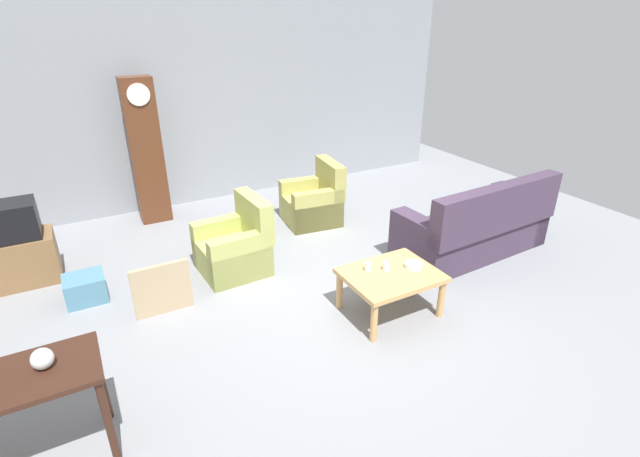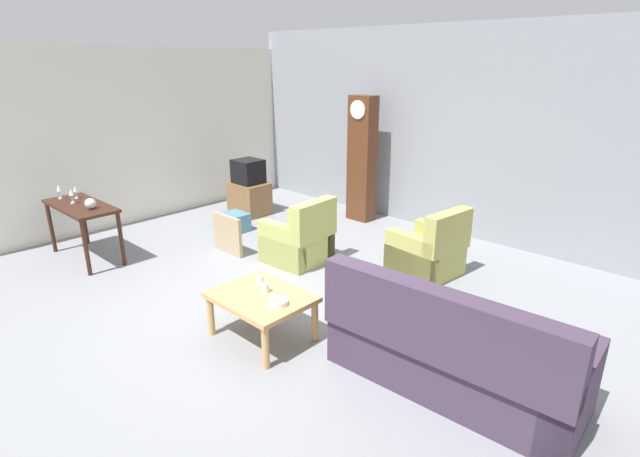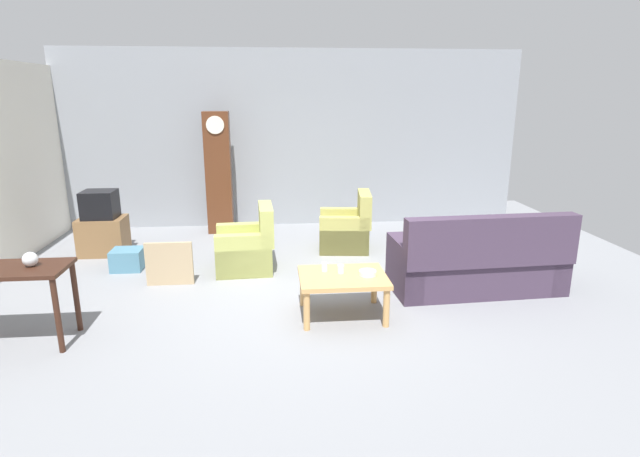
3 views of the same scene
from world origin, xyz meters
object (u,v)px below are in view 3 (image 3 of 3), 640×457
object	(u,v)px
couch_floral	(478,264)
armchair_olive_far	(347,230)
armchair_olive_near	(248,249)
cup_white_porcelain	(325,267)
framed_picture_leaning	(169,264)
bowl_white_stacked	(368,273)
cup_blue_rimmed	(341,269)
grandfather_clock	(219,173)
tv_stand_cabinet	(103,236)
storage_box_blue	(128,259)
coffee_table_wood	(343,281)
tv_crt	(100,204)
glass_dome_cloche	(30,259)

from	to	relation	value
couch_floral	armchair_olive_far	size ratio (longest dim) A/B	2.33
armchair_olive_near	cup_white_porcelain	distance (m)	1.77
framed_picture_leaning	bowl_white_stacked	distance (m)	2.66
armchair_olive_far	cup_blue_rimmed	distance (m)	2.46
grandfather_clock	tv_stand_cabinet	bearing A→B (deg)	-146.22
grandfather_clock	storage_box_blue	distance (m)	2.40
armchair_olive_near	grandfather_clock	bearing A→B (deg)	105.31
couch_floral	bowl_white_stacked	distance (m)	1.62
tv_stand_cabinet	cup_white_porcelain	bearing A→B (deg)	-37.32
armchair_olive_near	coffee_table_wood	size ratio (longest dim) A/B	0.96
armchair_olive_far	tv_crt	size ratio (longest dim) A/B	1.92
armchair_olive_far	tv_crt	bearing A→B (deg)	178.48
coffee_table_wood	framed_picture_leaning	world-z (taller)	framed_picture_leaning
framed_picture_leaning	cup_white_porcelain	world-z (taller)	cup_white_porcelain
coffee_table_wood	tv_stand_cabinet	size ratio (longest dim) A/B	1.41
storage_box_blue	bowl_white_stacked	bearing A→B (deg)	-30.58
couch_floral	bowl_white_stacked	world-z (taller)	couch_floral
framed_picture_leaning	grandfather_clock	bearing A→B (deg)	80.86
armchair_olive_near	cup_blue_rimmed	distance (m)	1.93
glass_dome_cloche	bowl_white_stacked	size ratio (longest dim) A/B	0.76
framed_picture_leaning	cup_white_porcelain	distance (m)	2.17
coffee_table_wood	framed_picture_leaning	bearing A→B (deg)	151.49
storage_box_blue	cup_blue_rimmed	bearing A→B (deg)	-31.68
couch_floral	tv_crt	world-z (taller)	couch_floral
tv_stand_cabinet	bowl_white_stacked	bearing A→B (deg)	-35.53
couch_floral	framed_picture_leaning	world-z (taller)	couch_floral
cup_blue_rimmed	storage_box_blue	bearing A→B (deg)	148.32
armchair_olive_far	framed_picture_leaning	xyz separation A→B (m)	(-2.52, -1.34, -0.02)
armchair_olive_near	cup_white_porcelain	world-z (taller)	armchair_olive_near
tv_stand_cabinet	cup_white_porcelain	xyz separation A→B (m)	(3.19, -2.43, 0.24)
coffee_table_wood	grandfather_clock	world-z (taller)	grandfather_clock
cup_white_porcelain	couch_floral	bearing A→B (deg)	11.71
armchair_olive_near	coffee_table_wood	xyz separation A→B (m)	(1.12, -1.63, 0.10)
glass_dome_cloche	cup_blue_rimmed	world-z (taller)	glass_dome_cloche
couch_floral	coffee_table_wood	xyz separation A→B (m)	(-1.78, -0.56, 0.06)
coffee_table_wood	tv_crt	size ratio (longest dim) A/B	2.00
storage_box_blue	grandfather_clock	bearing A→B (deg)	59.39
tv_stand_cabinet	cup_blue_rimmed	xyz separation A→B (m)	(3.36, -2.51, 0.24)
armchair_olive_far	framed_picture_leaning	size ratio (longest dim) A/B	1.53
couch_floral	coffee_table_wood	distance (m)	1.87
armchair_olive_far	glass_dome_cloche	size ratio (longest dim) A/B	6.39
grandfather_clock	cup_blue_rimmed	bearing A→B (deg)	-65.24
grandfather_clock	bowl_white_stacked	size ratio (longest dim) A/B	11.23
armchair_olive_far	coffee_table_wood	world-z (taller)	armchair_olive_far
tv_stand_cabinet	storage_box_blue	distance (m)	0.97
armchair_olive_far	grandfather_clock	distance (m)	2.55
couch_floral	cup_blue_rimmed	distance (m)	1.87
coffee_table_wood	storage_box_blue	bearing A→B (deg)	147.40
armchair_olive_far	storage_box_blue	size ratio (longest dim) A/B	2.20
coffee_table_wood	glass_dome_cloche	distance (m)	3.15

